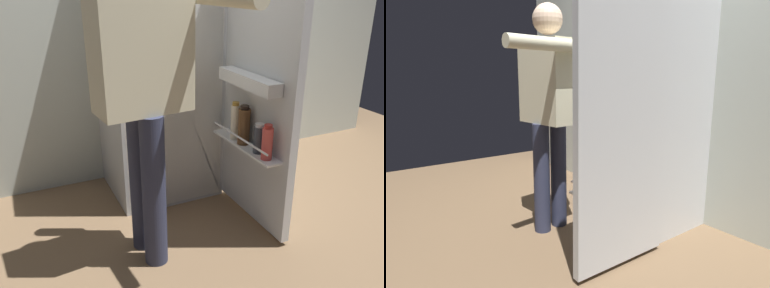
{
  "view_description": "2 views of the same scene",
  "coord_description": "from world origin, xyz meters",
  "views": [
    {
      "loc": [
        -0.91,
        -1.9,
        1.4
      ],
      "look_at": [
        -0.06,
        -0.12,
        0.58
      ],
      "focal_mm": 38.04,
      "sensor_mm": 36.0,
      "label": 1
    },
    {
      "loc": [
        1.66,
        -1.37,
        1.13
      ],
      "look_at": [
        -0.04,
        -0.11,
        0.69
      ],
      "focal_mm": 30.52,
      "sensor_mm": 36.0,
      "label": 2
    }
  ],
  "objects": [
    {
      "name": "ground_plane",
      "position": [
        0.0,
        0.0,
        0.0
      ],
      "size": [
        5.54,
        5.54,
        0.0
      ],
      "primitive_type": "plane",
      "color": "brown"
    },
    {
      "name": "refrigerator",
      "position": [
        0.03,
        0.49,
        0.86
      ],
      "size": [
        0.73,
        1.26,
        1.73
      ],
      "color": "silver",
      "rests_on": "ground_plane"
    },
    {
      "name": "person",
      "position": [
        -0.32,
        -0.15,
        0.97
      ],
      "size": [
        0.58,
        0.72,
        1.62
      ],
      "color": "#2D334C",
      "rests_on": "ground_plane"
    }
  ]
}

